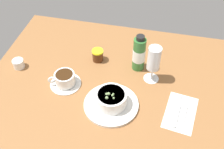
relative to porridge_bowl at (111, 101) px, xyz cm
name	(u,v)px	position (x,y,z in cm)	size (l,w,h in cm)	color
ground_plane	(111,84)	(-2.78, 12.85, -4.63)	(110.00, 84.00, 3.00)	brown
porridge_bowl	(111,101)	(0.00, 0.00, 0.00)	(22.32, 22.32, 7.83)	white
cutlery_setting	(181,111)	(27.84, 2.90, -2.88)	(14.18, 20.54, 0.90)	white
coffee_cup	(65,80)	(-22.14, 7.18, -0.25)	(13.54, 13.54, 6.08)	white
creamer_jug	(18,64)	(-46.87, 12.51, -1.00)	(5.78, 5.54, 4.80)	white
wine_glass	(154,60)	(14.09, 18.73, 8.11)	(6.78, 6.78, 17.65)	white
jam_jar	(98,55)	(-12.29, 25.59, -0.19)	(5.36, 5.36, 5.81)	#4F2711
sauce_bottle_green	(139,54)	(7.13, 24.56, 5.25)	(5.68, 5.68, 18.21)	#337233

